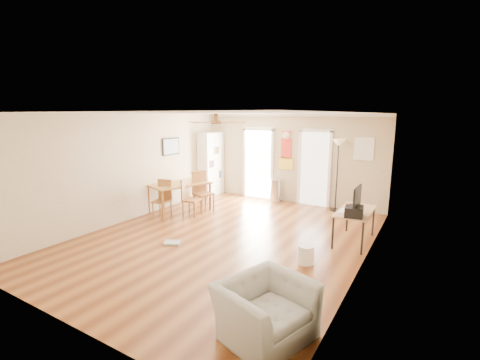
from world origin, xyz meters
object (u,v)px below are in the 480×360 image
Objects in this scene: trash_can at (275,191)px; torchiere_lamp at (337,176)px; bookshelf at (211,164)px; dining_chair_right_a at (204,192)px; dining_table at (180,197)px; dining_chair_right_b at (192,198)px; armchair at (265,310)px; dining_chair_near at (162,199)px; wastebasket_a at (306,254)px; computer_desk at (354,226)px; printer at (354,211)px.

trash_can is 0.36× the size of torchiere_lamp.
trash_can is at bearing 179.92° from torchiere_lamp.
bookshelf reaches higher than dining_chair_right_a.
bookshelf is 2.11m from dining_table.
dining_chair_right_b is 0.92× the size of armchair.
dining_chair_near is 0.48× the size of torchiere_lamp.
wastebasket_a is at bearing -22.90° from dining_chair_near.
torchiere_lamp is 5.76m from armchair.
dining_table is 1.23× the size of computer_desk.
dining_chair_right_b is 2.48× the size of printer.
wastebasket_a is at bearing -108.66° from computer_desk.
dining_chair_near is at bearing -170.71° from computer_desk.
bookshelf reaches higher than wastebasket_a.
wastebasket_a is (3.49, -1.18, -0.31)m from dining_chair_right_b.
dining_chair_right_b is 0.75m from dining_chair_near.
dining_chair_right_a reaches higher than dining_chair_right_b.
dining_table is 4.03× the size of printer.
computer_desk is at bearing -37.59° from trash_can.
dining_chair_right_a is at bearing 45.95° from dining_chair_near.
dining_chair_near is at bearing -93.44° from dining_table.
dining_chair_right_b is at bearing 25.21° from dining_chair_near.
dining_chair_near reaches higher than dining_table.
dining_chair_near is at bearing -141.98° from torchiere_lamp.
armchair is (0.70, -5.69, -0.64)m from torchiere_lamp.
torchiere_lamp is 1.55× the size of computer_desk.
dining_chair_right_a is 0.52m from dining_chair_right_b.
computer_desk is 3.28× the size of printer.
dining_chair_right_b is 0.49× the size of torchiere_lamp.
wastebasket_a is (-0.50, -1.47, -0.17)m from computer_desk.
dining_chair_near is 0.92× the size of armchair.
dining_chair_near is at bearing 175.55° from printer.
dining_table is 4.69× the size of wastebasket_a.
printer is (4.05, -0.15, 0.30)m from dining_chair_right_b.
printer is at bearing -103.03° from dining_chair_right_b.
computer_desk is at bearing -3.62° from dining_chair_near.
dining_table is at bearing 73.65° from dining_chair_near.
trash_can is 0.67× the size of armchair.
torchiere_lamp reaches higher than printer.
computer_desk is at bearing 14.57° from armchair.
dining_chair_near is 2.46× the size of printer.
torchiere_lamp is (3.64, 2.85, 0.50)m from dining_chair_near.
bookshelf is at bearing 58.92° from armchair.
dining_table is (0.38, -1.98, -0.62)m from bookshelf.
torchiere_lamp is at bearing 114.00° from computer_desk.
dining_chair_right_a is at bearing 62.86° from armchair.
printer is at bearing -68.51° from torchiere_lamp.
dining_chair_near is at bearing 75.14° from armchair.
dining_chair_right_a reaches higher than dining_chair_near.
trash_can is (1.26, 2.39, -0.13)m from dining_chair_right_b.
dining_chair_near is 2.86× the size of wastebasket_a.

